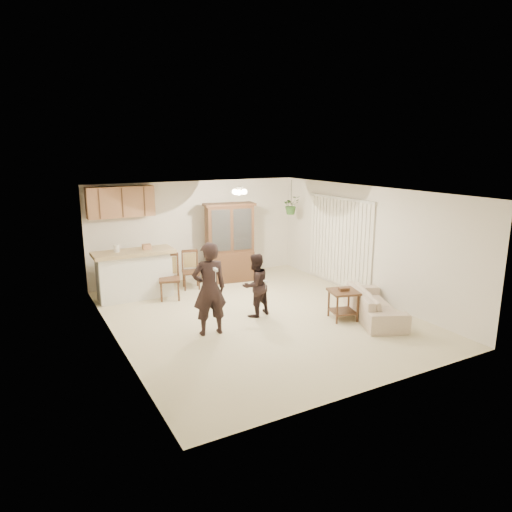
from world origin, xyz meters
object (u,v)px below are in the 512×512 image
adult (209,286)px  china_hutch (230,243)px  sofa (375,300)px  child (255,283)px  chair_hutch_left (191,278)px  chair_bar (170,286)px  side_table (343,304)px  chair_hutch_right (212,269)px

adult → china_hutch: bearing=-115.3°
sofa → child: child is taller
child → china_hutch: 2.58m
chair_hutch_left → china_hutch: bearing=21.0°
sofa → chair_bar: (-3.20, 3.06, -0.08)m
china_hutch → chair_bar: 2.03m
adult → chair_bar: size_ratio=1.76×
side_table → chair_hutch_left: size_ratio=0.72×
child → chair_hutch_left: size_ratio=1.47×
china_hutch → chair_hutch_right: size_ratio=2.05×
chair_hutch_right → chair_hutch_left: bearing=23.6°
adult → chair_hutch_left: bearing=-97.6°
side_table → chair_bar: 3.84m
sofa → child: size_ratio=1.39×
child → chair_hutch_right: child is taller
china_hutch → chair_hutch_left: size_ratio=2.16×
adult → china_hutch: china_hutch is taller
sofa → child: bearing=83.1°
side_table → chair_bar: chair_bar is taller
adult → chair_hutch_right: (1.45, 3.30, -0.63)m
chair_hutch_right → side_table: bearing=95.3°
china_hutch → side_table: (0.80, -3.48, -0.67)m
chair_bar → child: bearing=-39.6°
child → side_table: bearing=130.0°
adult → chair_hutch_right: 3.66m
china_hutch → chair_hutch_left: 1.32m
chair_hutch_left → sofa: bearing=-40.9°
adult → chair_hutch_left: size_ratio=1.96×
side_table → chair_hutch_left: bearing=119.5°
sofa → chair_hutch_right: chair_hutch_right is taller
sofa → chair_hutch_right: (-1.73, 4.10, -0.09)m
sofa → china_hutch: (-1.40, 3.71, 0.61)m
child → side_table: 1.78m
sofa → chair_hutch_left: chair_hutch_left is taller
chair_hutch_left → chair_hutch_right: size_ratio=0.95×
chair_bar → chair_hutch_left: 0.87m
sofa → chair_hutch_right: size_ratio=1.94×
child → chair_hutch_right: size_ratio=1.40×
side_table → chair_hutch_right: (-1.13, 3.88, -0.03)m
china_hutch → chair_bar: bearing=-150.9°
adult → sofa: bearing=172.1°
side_table → china_hutch: bearing=102.9°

